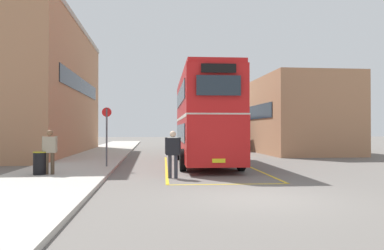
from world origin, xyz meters
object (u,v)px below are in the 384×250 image
(bus_stop_sign, at_px, (107,131))
(litter_bin, at_px, (40,163))
(pedestrian_boarding, at_px, (173,150))
(double_decker_bus, at_px, (204,117))
(pedestrian_waiting_near, at_px, (50,149))
(single_deck_bus, at_px, (217,132))

(bus_stop_sign, bearing_deg, litter_bin, -126.14)
(bus_stop_sign, bearing_deg, pedestrian_boarding, -50.43)
(double_decker_bus, height_order, pedestrian_waiting_near, double_decker_bus)
(double_decker_bus, relative_size, pedestrian_boarding, 5.92)
(single_deck_bus, height_order, pedestrian_waiting_near, single_deck_bus)
(pedestrian_boarding, distance_m, pedestrian_waiting_near, 4.73)
(double_decker_bus, distance_m, litter_bin, 8.84)
(pedestrian_boarding, xyz_separation_m, bus_stop_sign, (-2.90, 3.51, 0.73))
(single_deck_bus, bearing_deg, pedestrian_waiting_near, -116.24)
(single_deck_bus, relative_size, pedestrian_waiting_near, 4.81)
(single_deck_bus, bearing_deg, bus_stop_sign, -115.30)
(double_decker_bus, relative_size, pedestrian_waiting_near, 6.28)
(single_deck_bus, bearing_deg, pedestrian_boarding, -104.28)
(pedestrian_boarding, distance_m, bus_stop_sign, 4.61)
(pedestrian_boarding, relative_size, bus_stop_sign, 0.66)
(litter_bin, bearing_deg, pedestrian_boarding, -6.33)
(pedestrian_boarding, height_order, bus_stop_sign, bus_stop_sign)
(bus_stop_sign, bearing_deg, single_deck_bus, 64.70)
(litter_bin, bearing_deg, double_decker_bus, 35.34)
(pedestrian_boarding, bearing_deg, pedestrian_waiting_near, 173.04)
(double_decker_bus, distance_m, pedestrian_waiting_near, 8.45)
(double_decker_bus, xyz_separation_m, pedestrian_waiting_near, (-6.68, -4.98, -1.39))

